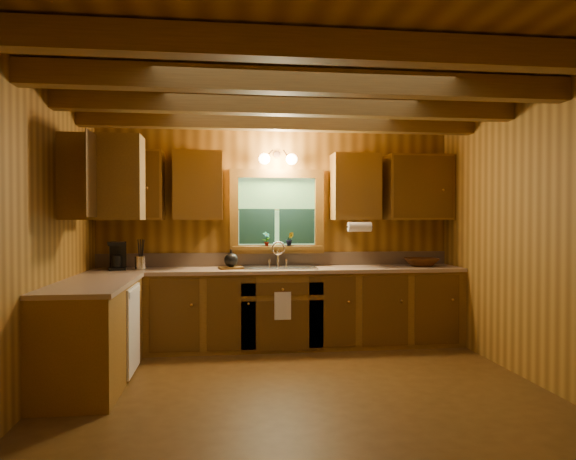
% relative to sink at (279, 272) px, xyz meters
% --- Properties ---
extents(room, '(4.20, 4.20, 4.20)m').
position_rel_sink_xyz_m(room, '(0.00, -1.60, 0.44)').
color(room, '#4F3413').
rests_on(room, ground).
extents(ceiling_beams, '(4.20, 2.54, 0.18)m').
position_rel_sink_xyz_m(ceiling_beams, '(0.00, -1.60, 1.63)').
color(ceiling_beams, brown).
rests_on(ceiling_beams, room).
extents(base_cabinets, '(4.20, 2.22, 0.86)m').
position_rel_sink_xyz_m(base_cabinets, '(-0.49, -0.32, -0.43)').
color(base_cabinets, brown).
rests_on(base_cabinets, ground).
extents(countertop, '(4.20, 2.24, 0.04)m').
position_rel_sink_xyz_m(countertop, '(-0.48, -0.31, 0.02)').
color(countertop, tan).
rests_on(countertop, base_cabinets).
extents(backsplash, '(4.20, 0.02, 0.16)m').
position_rel_sink_xyz_m(backsplash, '(0.00, 0.28, 0.12)').
color(backsplash, '#A0846B').
rests_on(backsplash, room).
extents(dishwasher_panel, '(0.02, 0.60, 0.80)m').
position_rel_sink_xyz_m(dishwasher_panel, '(-1.47, -0.92, -0.43)').
color(dishwasher_panel, white).
rests_on(dishwasher_panel, base_cabinets).
extents(upper_cabinets, '(4.19, 1.77, 0.78)m').
position_rel_sink_xyz_m(upper_cabinets, '(-0.56, -0.18, 0.98)').
color(upper_cabinets, brown).
rests_on(upper_cabinets, room).
extents(window, '(1.12, 0.08, 1.00)m').
position_rel_sink_xyz_m(window, '(0.00, 0.26, 0.67)').
color(window, brown).
rests_on(window, room).
extents(window_sill, '(1.06, 0.14, 0.04)m').
position_rel_sink_xyz_m(window_sill, '(0.00, 0.22, 0.26)').
color(window_sill, brown).
rests_on(window_sill, room).
extents(wall_sconce, '(0.45, 0.21, 0.17)m').
position_rel_sink_xyz_m(wall_sconce, '(0.00, 0.14, 1.31)').
color(wall_sconce, black).
rests_on(wall_sconce, room).
extents(paper_towel_roll, '(0.27, 0.11, 0.11)m').
position_rel_sink_xyz_m(paper_towel_roll, '(0.92, -0.07, 0.51)').
color(paper_towel_roll, white).
rests_on(paper_towel_roll, upper_cabinets).
extents(dish_towel, '(0.18, 0.01, 0.30)m').
position_rel_sink_xyz_m(dish_towel, '(0.00, -0.34, -0.34)').
color(dish_towel, white).
rests_on(dish_towel, base_cabinets).
extents(sink, '(0.82, 0.48, 0.43)m').
position_rel_sink_xyz_m(sink, '(0.00, 0.00, 0.00)').
color(sink, silver).
rests_on(sink, countertop).
extents(coffee_maker, '(0.17, 0.22, 0.31)m').
position_rel_sink_xyz_m(coffee_maker, '(-1.80, 0.01, 0.20)').
color(coffee_maker, black).
rests_on(coffee_maker, countertop).
extents(utensil_crock, '(0.12, 0.12, 0.34)m').
position_rel_sink_xyz_m(utensil_crock, '(-1.54, -0.03, 0.13)').
color(utensil_crock, silver).
rests_on(utensil_crock, countertop).
extents(cutting_board, '(0.30, 0.24, 0.02)m').
position_rel_sink_xyz_m(cutting_board, '(-0.55, -0.06, 0.06)').
color(cutting_board, '#543612').
rests_on(cutting_board, countertop).
extents(teakettle, '(0.15, 0.15, 0.20)m').
position_rel_sink_xyz_m(teakettle, '(-0.55, -0.06, 0.15)').
color(teakettle, black).
rests_on(teakettle, cutting_board).
extents(wicker_basket, '(0.44, 0.44, 0.10)m').
position_rel_sink_xyz_m(wicker_basket, '(1.70, 0.01, 0.09)').
color(wicker_basket, '#48230C').
rests_on(wicker_basket, countertop).
extents(potted_plant_left, '(0.11, 0.09, 0.17)m').
position_rel_sink_xyz_m(potted_plant_left, '(-0.13, 0.20, 0.37)').
color(potted_plant_left, '#543612').
rests_on(potted_plant_left, window_sill).
extents(potted_plant_right, '(0.09, 0.08, 0.17)m').
position_rel_sink_xyz_m(potted_plant_right, '(0.15, 0.19, 0.37)').
color(potted_plant_right, '#543612').
rests_on(potted_plant_right, window_sill).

